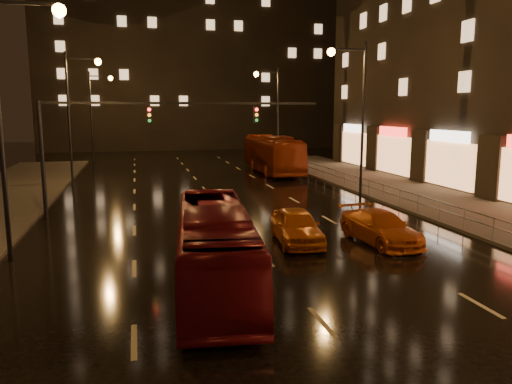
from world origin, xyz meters
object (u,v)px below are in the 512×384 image
(taxi_near, at_px, (296,226))
(taxi_far, at_px, (380,227))
(bus_curb, at_px, (272,154))
(bus_red, at_px, (215,247))

(taxi_near, xyz_separation_m, taxi_far, (3.57, -0.80, -0.06))
(taxi_far, bearing_deg, taxi_near, 162.37)
(bus_curb, height_order, taxi_far, bus_curb)
(bus_curb, xyz_separation_m, taxi_near, (-5.56, -24.15, -0.94))
(taxi_near, relative_size, taxi_far, 0.93)
(bus_curb, distance_m, taxi_far, 25.05)
(bus_red, bearing_deg, taxi_near, 52.85)
(taxi_far, bearing_deg, bus_red, -159.33)
(taxi_near, bearing_deg, bus_curb, 82.42)
(bus_red, height_order, taxi_far, bus_red)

